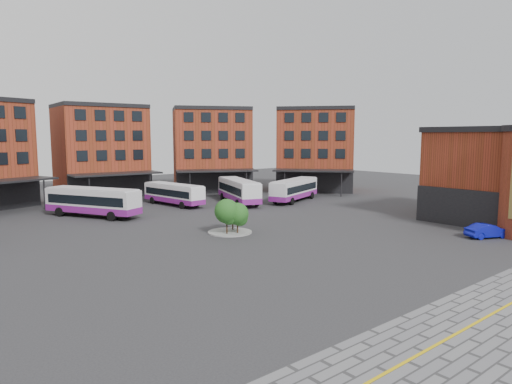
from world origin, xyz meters
TOP-DOWN VIEW (x-y plane):
  - ground at (0.00, 0.00)m, footprint 160.00×160.00m
  - yellow_line at (2.00, -14.00)m, footprint 26.00×0.15m
  - main_building at (-4.77, 38.25)m, footprint 94.14×42.48m
  - east_building at (28.70, -3.06)m, footprint 17.40×15.40m
  - tree_island at (1.94, 11.51)m, footprint 4.40×4.40m
  - bus_c at (-5.24, 29.72)m, footprint 8.16×12.16m
  - bus_d at (6.80, 31.74)m, footprint 3.87×10.91m
  - bus_e at (15.03, 27.62)m, footprint 6.74×12.33m
  - bus_f at (22.66, 24.01)m, footprint 11.70×6.69m
  - blue_car at (19.43, -5.38)m, footprint 4.39×3.03m

SIDE VIEW (x-z plane):
  - ground at x=0.00m, z-range 0.00..0.00m
  - yellow_line at x=2.00m, z-range 0.02..0.04m
  - blue_car at x=19.43m, z-range 0.00..1.37m
  - bus_d at x=6.80m, z-range 0.13..3.13m
  - bus_f at x=22.66m, z-range 0.14..3.38m
  - bus_e at x=15.03m, z-range 0.14..3.55m
  - bus_c at x=-5.24m, z-range 0.14..3.60m
  - tree_island at x=1.94m, z-range 0.13..3.67m
  - east_building at x=28.70m, z-range -0.01..10.59m
  - main_building at x=-4.77m, z-range -0.07..14.53m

